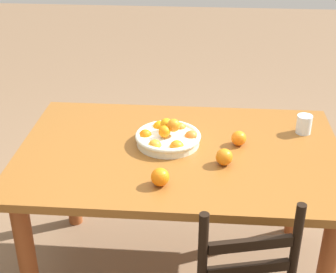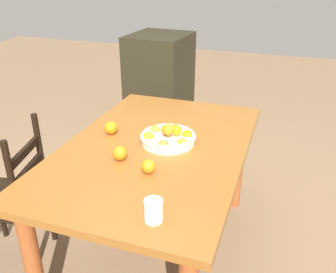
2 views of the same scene
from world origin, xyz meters
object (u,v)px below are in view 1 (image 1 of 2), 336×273
dining_table (179,170)px  orange_loose_0 (160,177)px  drinking_glass (304,124)px  orange_loose_2 (239,138)px  fruit_bowl (168,137)px  orange_loose_1 (224,157)px

dining_table → orange_loose_0: size_ratio=19.50×
drinking_glass → orange_loose_2: bearing=24.9°
fruit_bowl → orange_loose_1: bearing=147.0°
dining_table → orange_loose_2: (-0.28, -0.07, 0.15)m
orange_loose_2 → orange_loose_1: bearing=68.7°
orange_loose_0 → orange_loose_2: 0.52m
orange_loose_0 → orange_loose_2: bearing=-132.3°
orange_loose_0 → orange_loose_1: bearing=-145.0°
fruit_bowl → orange_loose_2: bearing=-177.4°
orange_loose_1 → drinking_glass: (-0.41, -0.35, 0.01)m
dining_table → orange_loose_1: size_ratio=19.91×
fruit_bowl → orange_loose_2: fruit_bowl is taller
orange_loose_2 → dining_table: bearing=14.3°
dining_table → fruit_bowl: fruit_bowl is taller
dining_table → orange_loose_1: (-0.21, 0.12, 0.15)m
fruit_bowl → dining_table: bearing=136.2°
dining_table → fruit_bowl: size_ratio=4.84×
orange_loose_1 → drinking_glass: drinking_glass is taller
fruit_bowl → drinking_glass: size_ratio=3.35×
fruit_bowl → drinking_glass: fruit_bowl is taller
orange_loose_2 → drinking_glass: 0.37m
orange_loose_1 → orange_loose_2: size_ratio=1.07×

